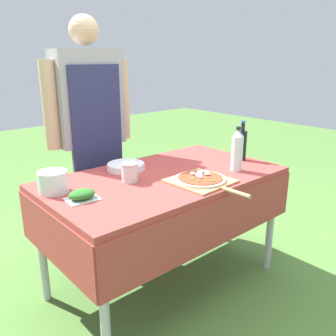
{
  "coord_description": "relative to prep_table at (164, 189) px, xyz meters",
  "views": [
    {
      "loc": [
        -1.33,
        -1.54,
        1.43
      ],
      "look_at": [
        0.03,
        0.0,
        0.79
      ],
      "focal_mm": 38.0,
      "sensor_mm": 36.0,
      "label": 1
    }
  ],
  "objects": [
    {
      "name": "ground_plane",
      "position": [
        0.0,
        0.0,
        -0.66
      ],
      "size": [
        12.0,
        12.0,
        0.0
      ],
      "primitive_type": "plane",
      "color": "#517F38"
    },
    {
      "name": "prep_table",
      "position": [
        0.0,
        0.0,
        0.0
      ],
      "size": [
        1.45,
        0.83,
        0.75
      ],
      "color": "#A83D38",
      "rests_on": "ground"
    },
    {
      "name": "person_cook",
      "position": [
        -0.12,
        0.65,
        0.34
      ],
      "size": [
        0.64,
        0.22,
        1.7
      ],
      "rotation": [
        0.0,
        0.0,
        3.1
      ],
      "color": "#4C4C51",
      "rests_on": "ground"
    },
    {
      "name": "pizza_on_peel",
      "position": [
        0.08,
        -0.23,
        0.1
      ],
      "size": [
        0.33,
        0.5,
        0.05
      ],
      "rotation": [
        0.0,
        0.0,
        0.04
      ],
      "color": "tan",
      "rests_on": "prep_table"
    },
    {
      "name": "oil_bottle",
      "position": [
        0.62,
        -0.09,
        0.2
      ],
      "size": [
        0.06,
        0.06,
        0.27
      ],
      "color": "black",
      "rests_on": "prep_table"
    },
    {
      "name": "water_bottle",
      "position": [
        0.4,
        -0.23,
        0.22
      ],
      "size": [
        0.07,
        0.07,
        0.28
      ],
      "color": "silver",
      "rests_on": "prep_table"
    },
    {
      "name": "herb_container",
      "position": [
        -0.56,
        -0.02,
        0.11
      ],
      "size": [
        0.17,
        0.14,
        0.05
      ],
      "rotation": [
        0.0,
        0.0,
        -0.09
      ],
      "color": "silver",
      "rests_on": "prep_table"
    },
    {
      "name": "mixing_tub",
      "position": [
        -0.62,
        0.17,
        0.14
      ],
      "size": [
        0.16,
        0.16,
        0.12
      ],
      "primitive_type": "cylinder",
      "color": "silver",
      "rests_on": "prep_table"
    },
    {
      "name": "plate_stack",
      "position": [
        -0.1,
        0.25,
        0.11
      ],
      "size": [
        0.24,
        0.24,
        0.04
      ],
      "color": "white",
      "rests_on": "prep_table"
    },
    {
      "name": "sauce_jar",
      "position": [
        -0.22,
        0.04,
        0.13
      ],
      "size": [
        0.1,
        0.1,
        0.11
      ],
      "color": "silver",
      "rests_on": "prep_table"
    }
  ]
}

